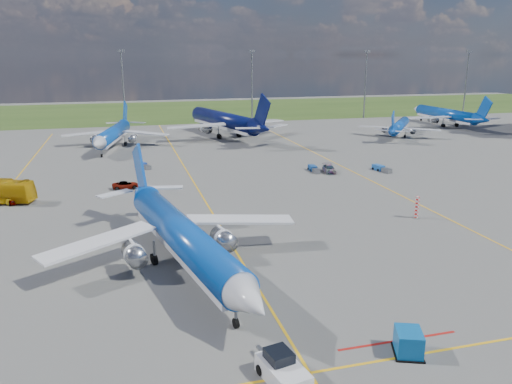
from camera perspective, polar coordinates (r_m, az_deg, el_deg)
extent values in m
plane|color=#4F4F4D|center=(53.49, -1.65, -7.91)|extent=(400.00, 400.00, 0.00)
cube|color=#2D4719|center=(199.24, -11.93, 8.99)|extent=(400.00, 80.00, 0.01)
cube|color=yellow|center=(81.41, -6.60, 0.24)|extent=(0.25, 160.00, 0.02)
cube|color=yellow|center=(36.73, 6.15, -19.87)|extent=(60.00, 0.25, 0.02)
cube|color=yellow|center=(92.21, -26.35, 0.52)|extent=(0.25, 120.00, 0.02)
cube|color=yellow|center=(99.32, 9.86, 2.88)|extent=(0.25, 120.00, 0.02)
cube|color=#A5140F|center=(41.35, 15.92, -16.03)|extent=(10.00, 0.25, 0.02)
cylinder|color=slate|center=(158.12, -14.91, 11.22)|extent=(0.50, 0.50, 22.00)
cube|color=slate|center=(157.80, -15.20, 15.31)|extent=(2.20, 0.50, 0.80)
cylinder|color=slate|center=(163.44, -0.46, 11.85)|extent=(0.50, 0.50, 22.00)
cube|color=slate|center=(163.12, -0.47, 15.81)|extent=(2.20, 0.50, 0.80)
cylinder|color=slate|center=(177.82, 12.38, 11.79)|extent=(0.50, 0.50, 22.00)
cube|color=slate|center=(177.53, 12.60, 15.43)|extent=(2.20, 0.50, 0.80)
cylinder|color=slate|center=(199.32, 22.86, 11.32)|extent=(0.50, 0.50, 22.00)
cube|color=slate|center=(199.06, 23.21, 14.55)|extent=(2.20, 0.50, 0.80)
cylinder|color=red|center=(69.96, 17.89, -1.68)|extent=(0.50, 0.50, 3.00)
cube|color=silver|center=(35.47, 3.12, -19.97)|extent=(2.99, 4.53, 1.29)
cube|color=black|center=(35.39, 2.64, -18.30)|extent=(1.92, 2.07, 0.89)
cube|color=slate|center=(37.39, 1.04, -18.07)|extent=(0.73, 2.38, 0.20)
cube|color=#0B579D|center=(39.60, 17.03, -16.10)|extent=(2.53, 2.79, 1.83)
imported|color=#999999|center=(82.15, -26.17, -0.59)|extent=(3.65, 4.76, 1.51)
imported|color=#999999|center=(84.21, -14.63, 0.77)|extent=(4.55, 2.38, 1.22)
imported|color=#999999|center=(93.91, 8.37, 2.65)|extent=(2.71, 4.99, 1.37)
cube|color=navy|center=(95.11, 6.48, 2.75)|extent=(1.39, 2.37, 0.97)
cube|color=slate|center=(93.00, 6.89, 2.39)|extent=(1.18, 1.83, 0.79)
cube|color=#1A3F9F|center=(99.76, -12.93, 3.05)|extent=(1.99, 2.59, 0.97)
cube|color=slate|center=(97.73, -12.38, 2.78)|extent=(1.63, 2.03, 0.79)
cube|color=#1C55AA|center=(97.53, 13.80, 2.73)|extent=(1.74, 2.59, 1.00)
cube|color=slate|center=(95.81, 14.72, 2.39)|extent=(1.45, 2.01, 0.82)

